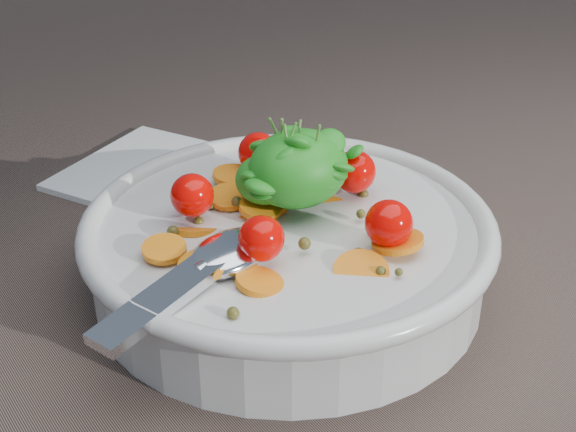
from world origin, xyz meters
TOP-DOWN VIEW (x-y plane):
  - ground at (0.00, 0.00)m, footprint 6.00×6.00m
  - bowl at (-0.03, -0.02)m, footprint 0.28×0.26m
  - napkin at (-0.03, 0.19)m, footprint 0.18×0.17m

SIDE VIEW (x-z plane):
  - ground at x=0.00m, z-range 0.00..0.00m
  - napkin at x=-0.03m, z-range 0.00..0.01m
  - bowl at x=-0.03m, z-range -0.02..0.09m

